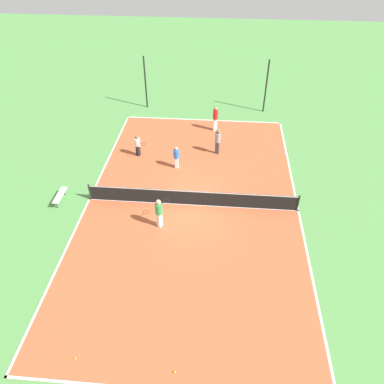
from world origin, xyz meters
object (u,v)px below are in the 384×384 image
(fence_post_back_right, at_px, (266,87))
(player_near_white, at_px, (138,144))
(player_baseline_gray, at_px, (218,140))
(player_far_green, at_px, (159,211))
(tennis_ball_midcourt, at_px, (244,131))
(bench, at_px, (60,196))
(tennis_ball_right_alley, at_px, (75,358))
(tennis_net, at_px, (192,197))
(player_coach_red, at_px, (215,117))
(fence_post_back_left, at_px, (145,83))
(player_near_blue, at_px, (176,156))
(tennis_ball_near_net, at_px, (175,372))
(tennis_ball_left_sideline, at_px, (258,136))

(fence_post_back_right, bearing_deg, player_near_white, -140.06)
(player_baseline_gray, height_order, player_far_green, player_baseline_gray)
(player_near_white, distance_m, tennis_ball_midcourt, 7.91)
(bench, height_order, tennis_ball_right_alley, bench)
(tennis_ball_right_alley, bearing_deg, tennis_net, 68.79)
(player_near_white, height_order, tennis_ball_midcourt, player_near_white)
(player_coach_red, distance_m, fence_post_back_left, 6.57)
(player_coach_red, xyz_separation_m, tennis_ball_right_alley, (-4.47, -17.50, -1.02))
(player_near_blue, xyz_separation_m, fence_post_back_left, (-3.36, 8.30, 1.18))
(tennis_net, relative_size, tennis_ball_midcourt, 168.04)
(bench, xyz_separation_m, tennis_ball_right_alley, (3.75, -8.78, -0.33))
(tennis_net, bearing_deg, player_far_green, -129.41)
(tennis_ball_right_alley, bearing_deg, player_coach_red, 75.67)
(player_coach_red, bearing_deg, tennis_ball_near_net, -107.90)
(player_coach_red, xyz_separation_m, fence_post_back_right, (3.66, 3.37, 0.96))
(tennis_ball_near_net, xyz_separation_m, tennis_ball_midcourt, (2.87, 17.63, 0.00))
(fence_post_back_right, bearing_deg, tennis_ball_midcourt, -114.61)
(tennis_ball_left_sideline, relative_size, tennis_ball_right_alley, 1.00)
(player_baseline_gray, xyz_separation_m, fence_post_back_right, (3.40, 6.46, 1.00))
(bench, bearing_deg, player_far_green, -104.76)
(tennis_ball_near_net, height_order, tennis_ball_midcourt, same)
(player_baseline_gray, relative_size, player_far_green, 1.01)
(player_far_green, distance_m, tennis_ball_left_sideline, 11.10)
(player_far_green, distance_m, tennis_ball_right_alley, 7.60)
(fence_post_back_left, bearing_deg, fence_post_back_right, 0.00)
(player_near_blue, bearing_deg, player_far_green, -180.00)
(player_coach_red, height_order, player_baseline_gray, player_coach_red)
(player_coach_red, height_order, tennis_ball_near_net, player_coach_red)
(player_baseline_gray, relative_size, fence_post_back_left, 0.43)
(player_baseline_gray, xyz_separation_m, tennis_ball_midcourt, (1.84, 3.04, -0.97))
(player_far_green, relative_size, player_near_white, 1.20)
(tennis_ball_midcourt, bearing_deg, tennis_net, -109.97)
(player_baseline_gray, distance_m, tennis_ball_midcourt, 3.68)
(tennis_ball_left_sideline, xyz_separation_m, tennis_ball_right_alley, (-7.54, -16.84, 0.00))
(tennis_ball_near_net, distance_m, fence_post_back_left, 21.68)
(fence_post_back_left, bearing_deg, player_baseline_gray, -47.99)
(tennis_ball_left_sideline, height_order, fence_post_back_left, fence_post_back_left)
(player_baseline_gray, relative_size, fence_post_back_right, 0.43)
(tennis_net, bearing_deg, player_baseline_gray, 77.26)
(player_near_white, bearing_deg, player_baseline_gray, 51.55)
(player_near_blue, bearing_deg, player_near_white, 68.74)
(fence_post_back_left, height_order, fence_post_back_right, same)
(tennis_net, relative_size, tennis_ball_right_alley, 168.04)
(player_baseline_gray, bearing_deg, player_near_blue, -122.22)
(player_baseline_gray, bearing_deg, tennis_ball_midcourt, 79.86)
(player_baseline_gray, relative_size, player_near_white, 1.22)
(player_far_green, height_order, fence_post_back_left, fence_post_back_left)
(player_baseline_gray, xyz_separation_m, player_near_white, (-5.11, -0.67, -0.20))
(fence_post_back_left, bearing_deg, bench, -102.42)
(player_baseline_gray, bearing_deg, fence_post_back_left, 153.02)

